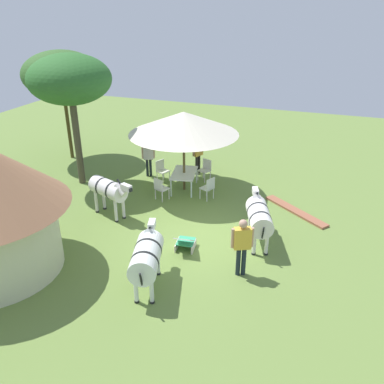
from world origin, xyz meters
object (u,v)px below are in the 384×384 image
at_px(patio_chair_near_hut, 205,168).
at_px(striped_lounge_chair, 185,242).
at_px(standing_watcher, 242,242).
at_px(acacia_tree_behind_hut, 61,74).
at_px(guest_beside_umbrella, 198,152).
at_px(guest_behind_table, 148,155).
at_px(patio_chair_west_end, 160,188).
at_px(patio_dining_table, 184,174).
at_px(zebra_by_umbrella, 109,190).
at_px(acacia_tree_far_lawn, 70,80).
at_px(shade_umbrella, 184,123).
at_px(zebra_nearest_camera, 259,216).
at_px(patio_chair_near_lawn, 162,169).
at_px(patio_chair_east_end, 209,187).
at_px(zebra_toward_hut, 147,256).

relative_size(patio_chair_near_hut, striped_lounge_chair, 1.04).
distance_m(standing_watcher, acacia_tree_behind_hut, 12.20).
distance_m(guest_beside_umbrella, guest_behind_table, 2.15).
xyz_separation_m(patio_chair_west_end, guest_beside_umbrella, (2.98, -0.49, 0.50)).
distance_m(guest_behind_table, standing_watcher, 7.76).
relative_size(patio_dining_table, zebra_by_umbrella, 0.85).
relative_size(striped_lounge_chair, acacia_tree_far_lawn, 0.17).
bearing_deg(zebra_by_umbrella, shade_umbrella, 171.89).
distance_m(patio_dining_table, zebra_nearest_camera, 4.68).
relative_size(patio_dining_table, patio_chair_near_hut, 1.90).
xyz_separation_m(standing_watcher, acacia_tree_far_lawn, (3.98, 7.77, 3.19)).
relative_size(patio_chair_west_end, zebra_nearest_camera, 0.41).
bearing_deg(acacia_tree_behind_hut, patio_chair_near_lawn, -102.03).
bearing_deg(acacia_tree_behind_hut, striped_lounge_chair, -125.57).
bearing_deg(striped_lounge_chair, patio_chair_east_end, 89.09).
relative_size(patio_chair_west_end, acacia_tree_far_lawn, 0.17).
xyz_separation_m(patio_dining_table, striped_lounge_chair, (-4.12, -1.57, -0.41)).
relative_size(patio_chair_near_lawn, guest_behind_table, 0.57).
relative_size(patio_chair_east_end, zebra_by_umbrella, 0.45).
bearing_deg(patio_chair_near_lawn, patio_chair_near_hut, 135.35).
distance_m(acacia_tree_far_lawn, acacia_tree_behind_hut, 3.28).
bearing_deg(zebra_toward_hut, striped_lounge_chair, 64.88).
height_order(striped_lounge_chair, zebra_nearest_camera, zebra_nearest_camera).
xyz_separation_m(guest_beside_umbrella, zebra_nearest_camera, (-4.76, -3.61, -0.07)).
distance_m(patio_chair_east_end, standing_watcher, 4.83).
height_order(shade_umbrella, zebra_nearest_camera, shade_umbrella).
distance_m(patio_chair_west_end, guest_behind_table, 2.50).
distance_m(patio_chair_east_end, zebra_by_umbrella, 3.78).
bearing_deg(guest_beside_umbrella, standing_watcher, -128.94).
distance_m(zebra_nearest_camera, zebra_by_umbrella, 5.25).
bearing_deg(zebra_toward_hut, zebra_by_umbrella, 116.44).
xyz_separation_m(guest_behind_table, acacia_tree_behind_hut, (0.85, 4.54, 3.02)).
bearing_deg(striped_lounge_chair, acacia_tree_behind_hut, 137.53).
bearing_deg(shade_umbrella, patio_dining_table, 165.96).
bearing_deg(patio_dining_table, patio_chair_west_end, 157.14).
height_order(guest_beside_umbrella, zebra_toward_hut, guest_beside_umbrella).
height_order(patio_dining_table, standing_watcher, standing_watcher).
relative_size(shade_umbrella, patio_chair_east_end, 4.70).
relative_size(patio_chair_near_hut, zebra_nearest_camera, 0.41).
relative_size(patio_chair_east_end, guest_beside_umbrella, 0.53).
bearing_deg(patio_chair_near_hut, shade_umbrella, 90.00).
xyz_separation_m(patio_dining_table, standing_watcher, (-4.77, -3.47, 0.38)).
xyz_separation_m(standing_watcher, striped_lounge_chair, (0.65, 1.90, -0.79)).
bearing_deg(acacia_tree_behind_hut, zebra_by_umbrella, -133.70).
bearing_deg(patio_dining_table, acacia_tree_far_lawn, 100.36).
bearing_deg(zebra_by_umbrella, patio_dining_table, 171.89).
bearing_deg(zebra_by_umbrella, guest_behind_table, -154.62).
bearing_deg(striped_lounge_chair, patio_dining_table, 104.02).
bearing_deg(acacia_tree_far_lawn, zebra_nearest_camera, -105.65).
bearing_deg(striped_lounge_chair, patio_chair_near_lawn, 114.07).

